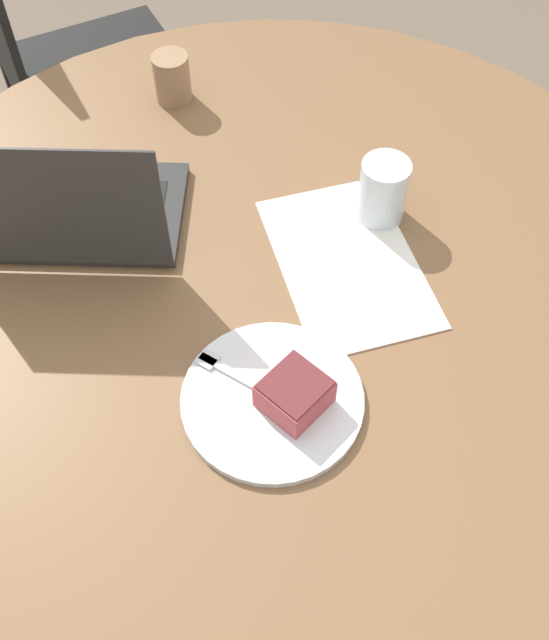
{
  "coord_description": "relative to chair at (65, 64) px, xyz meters",
  "views": [
    {
      "loc": [
        -0.66,
        0.31,
        1.63
      ],
      "look_at": [
        -0.1,
        0.05,
        0.76
      ],
      "focal_mm": 42.0,
      "sensor_mm": 36.0,
      "label": 1
    }
  ],
  "objects": [
    {
      "name": "ground_plane",
      "position": [
        -0.97,
        -0.12,
        -0.51
      ],
      "size": [
        12.0,
        12.0,
        0.0
      ],
      "primitive_type": "plane",
      "color": "#6B5B4C"
    },
    {
      "name": "dining_table",
      "position": [
        -0.97,
        -0.12,
        0.11
      ],
      "size": [
        1.38,
        1.38,
        0.72
      ],
      "color": "brown",
      "rests_on": "ground_plane"
    },
    {
      "name": "chair",
      "position": [
        0.0,
        0.0,
        0.0
      ],
      "size": [
        0.44,
        0.44,
        1.0
      ],
      "rotation": [
        0.0,
        0.0,
        3.19
      ],
      "color": "black",
      "rests_on": "ground_plane"
    },
    {
      "name": "paper_document",
      "position": [
        -0.99,
        -0.23,
        0.21
      ],
      "size": [
        0.36,
        0.26,
        0.0
      ],
      "rotation": [
        0.0,
        0.0,
        -0.15
      ],
      "color": "white",
      "rests_on": "dining_table"
    },
    {
      "name": "plate",
      "position": [
        -1.16,
        -0.02,
        0.21
      ],
      "size": [
        0.25,
        0.25,
        0.01
      ],
      "color": "silver",
      "rests_on": "dining_table"
    },
    {
      "name": "cake_slice",
      "position": [
        -1.18,
        -0.05,
        0.24
      ],
      "size": [
        0.1,
        0.11,
        0.05
      ],
      "rotation": [
        0.0,
        0.0,
        1.97
      ],
      "color": "#B74C51",
      "rests_on": "plate"
    },
    {
      "name": "fork",
      "position": [
        -1.12,
        0.01,
        0.22
      ],
      "size": [
        0.15,
        0.11,
        0.0
      ],
      "rotation": [
        0.0,
        0.0,
        6.86
      ],
      "color": "silver",
      "rests_on": "plate"
    },
    {
      "name": "coffee_glass",
      "position": [
        -0.49,
        -0.13,
        0.25
      ],
      "size": [
        0.07,
        0.07,
        0.09
      ],
      "color": "#997556",
      "rests_on": "dining_table"
    },
    {
      "name": "water_glass",
      "position": [
        -0.92,
        -0.33,
        0.26
      ],
      "size": [
        0.08,
        0.08,
        0.11
      ],
      "color": "silver",
      "rests_on": "dining_table"
    },
    {
      "name": "laptop",
      "position": [
        -0.74,
        0.14,
        0.25
      ],
      "size": [
        0.36,
        0.41,
        0.25
      ],
      "rotation": [
        0.0,
        0.0,
        4.25
      ],
      "color": "#2D2D2D",
      "rests_on": "dining_table"
    }
  ]
}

